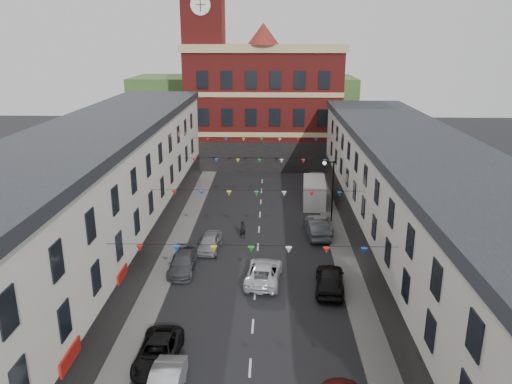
# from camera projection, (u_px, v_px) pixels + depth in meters

# --- Properties ---
(ground) EXTENTS (160.00, 160.00, 0.00)m
(ground) POSITION_uv_depth(u_px,v_px,m) (255.00, 294.00, 34.11)
(ground) COLOR black
(ground) RESTS_ON ground
(pavement_left) EXTENTS (1.80, 64.00, 0.15)m
(pavement_left) POSITION_uv_depth(u_px,v_px,m) (161.00, 278.00, 36.19)
(pavement_left) COLOR #605E5B
(pavement_left) RESTS_ON ground
(pavement_right) EXTENTS (1.80, 64.00, 0.15)m
(pavement_right) POSITION_uv_depth(u_px,v_px,m) (352.00, 281.00, 35.80)
(pavement_right) COLOR #605E5B
(pavement_right) RESTS_ON ground
(terrace_left) EXTENTS (8.40, 56.00, 10.70)m
(terrace_left) POSITION_uv_depth(u_px,v_px,m) (82.00, 214.00, 33.81)
(terrace_left) COLOR silver
(terrace_left) RESTS_ON ground
(terrace_right) EXTENTS (8.40, 56.00, 9.70)m
(terrace_right) POSITION_uv_depth(u_px,v_px,m) (431.00, 224.00, 33.29)
(terrace_right) COLOR #B9B8AE
(terrace_right) RESTS_ON ground
(civic_building) EXTENTS (20.60, 13.30, 18.50)m
(civic_building) POSITION_uv_depth(u_px,v_px,m) (264.00, 104.00, 67.92)
(civic_building) COLOR maroon
(civic_building) RESTS_ON ground
(clock_tower) EXTENTS (5.60, 5.60, 30.00)m
(clock_tower) POSITION_uv_depth(u_px,v_px,m) (205.00, 53.00, 63.30)
(clock_tower) COLOR maroon
(clock_tower) RESTS_ON ground
(distant_hill) EXTENTS (40.00, 14.00, 10.00)m
(distant_hill) POSITION_uv_depth(u_px,v_px,m) (244.00, 104.00, 91.92)
(distant_hill) COLOR #335326
(distant_hill) RESTS_ON ground
(street_lamp) EXTENTS (1.10, 0.36, 6.00)m
(street_lamp) POSITION_uv_depth(u_px,v_px,m) (330.00, 183.00, 46.13)
(street_lamp) COLOR black
(street_lamp) RESTS_ON ground
(car_left_c) EXTENTS (2.18, 4.69, 1.30)m
(car_left_c) POSITION_uv_depth(u_px,v_px,m) (158.00, 352.00, 26.70)
(car_left_c) COLOR black
(car_left_c) RESTS_ON ground
(car_left_d) EXTENTS (1.95, 4.62, 1.33)m
(car_left_d) POSITION_uv_depth(u_px,v_px,m) (183.00, 263.00, 37.26)
(car_left_d) COLOR #45474D
(car_left_d) RESTS_ON ground
(car_left_e) EXTENTS (1.94, 4.16, 1.38)m
(car_left_e) POSITION_uv_depth(u_px,v_px,m) (210.00, 242.00, 41.04)
(car_left_e) COLOR gray
(car_left_e) RESTS_ON ground
(car_right_d) EXTENTS (2.41, 5.01, 1.65)m
(car_right_d) POSITION_uv_depth(u_px,v_px,m) (330.00, 279.00, 34.39)
(car_right_d) COLOR black
(car_right_d) RESTS_ON ground
(car_right_e) EXTENTS (2.11, 5.01, 1.61)m
(car_right_e) POSITION_uv_depth(u_px,v_px,m) (317.00, 228.00, 43.77)
(car_right_e) COLOR #45474C
(car_right_e) RESTS_ON ground
(car_right_f) EXTENTS (2.14, 4.63, 1.29)m
(car_right_f) POSITION_uv_depth(u_px,v_px,m) (319.00, 223.00, 45.29)
(car_right_f) COLOR silver
(car_right_f) RESTS_ON ground
(moving_car) EXTENTS (2.87, 5.35, 1.43)m
(moving_car) POSITION_uv_depth(u_px,v_px,m) (264.00, 272.00, 35.70)
(moving_car) COLOR silver
(moving_car) RESTS_ON ground
(white_van) EXTENTS (2.57, 5.93, 2.57)m
(white_van) POSITION_uv_depth(u_px,v_px,m) (314.00, 192.00, 52.17)
(white_van) COLOR silver
(white_van) RESTS_ON ground
(pedestrian) EXTENTS (0.67, 0.57, 1.56)m
(pedestrian) POSITION_uv_depth(u_px,v_px,m) (243.00, 230.00, 43.42)
(pedestrian) COLOR black
(pedestrian) RESTS_ON ground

